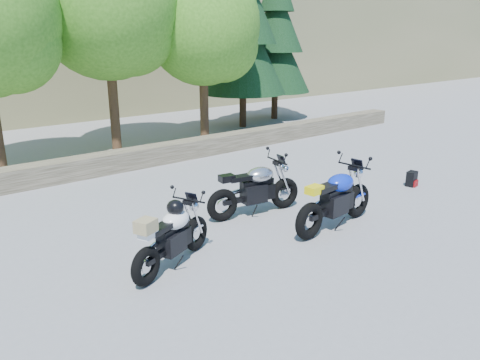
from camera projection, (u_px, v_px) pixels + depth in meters
The scene contains 10 objects.
ground at pixel (268, 237), 7.97m from camera, with size 90.00×90.00×0.00m, color gray.
stone_wall at pixel (123, 160), 11.98m from camera, with size 22.00×0.55×0.50m, color #46402F.
tree_decid_mid at pixel (111, 8), 12.92m from camera, with size 4.08×4.08×6.24m.
tree_decid_right at pixel (206, 29), 14.32m from camera, with size 3.54×3.54×5.41m.
conifer_near at pixel (243, 25), 16.71m from camera, with size 3.17×3.17×7.06m.
conifer_far at pixel (276, 37), 18.61m from camera, with size 2.82×2.82×6.27m.
silver_bike at pixel (255, 190), 8.89m from camera, with size 2.02×0.64×1.01m.
white_bike at pixel (172, 235), 6.84m from camera, with size 1.73×0.88×1.01m.
blue_bike at pixel (336, 200), 8.26m from camera, with size 2.12×0.67×1.06m.
backpack at pixel (412, 179), 10.67m from camera, with size 0.28×0.25×0.34m.
Camera 1 is at (-5.00, -5.39, 3.28)m, focal length 35.00 mm.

